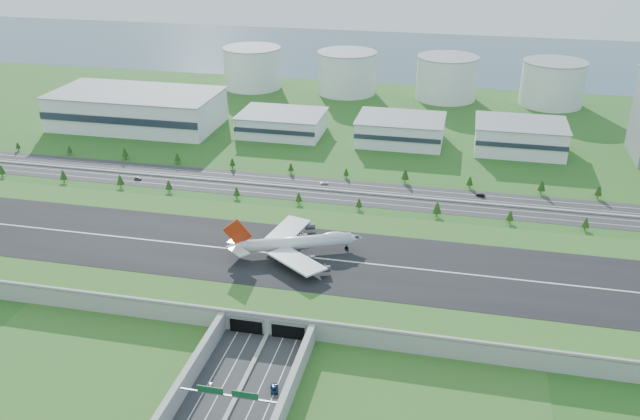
% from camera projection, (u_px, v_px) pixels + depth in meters
% --- Properties ---
extents(ground, '(1200.00, 1200.00, 0.00)m').
position_uv_depth(ground, '(299.00, 272.00, 308.75)').
color(ground, '#224C17').
rests_on(ground, ground).
extents(airfield_deck, '(520.00, 100.00, 9.20)m').
position_uv_depth(airfield_deck, '(298.00, 264.00, 306.94)').
color(airfield_deck, '#999994').
rests_on(airfield_deck, ground).
extents(underpass_road, '(38.80, 120.40, 8.00)m').
position_uv_depth(underpass_road, '(224.00, 414.00, 219.26)').
color(underpass_road, '#28282B').
rests_on(underpass_road, ground).
extents(sign_gantry_near, '(38.70, 0.70, 9.80)m').
position_uv_depth(sign_gantry_near, '(228.00, 396.00, 221.66)').
color(sign_gantry_near, gray).
rests_on(sign_gantry_near, ground).
extents(north_expressway, '(560.00, 36.00, 0.12)m').
position_uv_depth(north_expressway, '(339.00, 191.00, 392.85)').
color(north_expressway, '#28282B').
rests_on(north_expressway, ground).
extents(tree_row, '(497.39, 48.65, 8.38)m').
position_uv_depth(tree_row, '(363.00, 186.00, 388.41)').
color(tree_row, '#3D2819').
rests_on(tree_row, ground).
extents(hangar_west, '(120.00, 60.00, 25.00)m').
position_uv_depth(hangar_west, '(137.00, 109.00, 500.63)').
color(hangar_west, silver).
rests_on(hangar_west, ground).
extents(hangar_mid_a, '(58.00, 42.00, 15.00)m').
position_uv_depth(hangar_mid_a, '(282.00, 124.00, 485.60)').
color(hangar_mid_a, silver).
rests_on(hangar_mid_a, ground).
extents(hangar_mid_b, '(58.00, 42.00, 17.00)m').
position_uv_depth(hangar_mid_b, '(400.00, 130.00, 468.52)').
color(hangar_mid_b, silver).
rests_on(hangar_mid_b, ground).
extents(hangar_mid_c, '(58.00, 42.00, 19.00)m').
position_uv_depth(hangar_mid_c, '(520.00, 137.00, 452.41)').
color(hangar_mid_c, silver).
rests_on(hangar_mid_c, ground).
extents(fuel_tank_a, '(50.00, 50.00, 35.00)m').
position_uv_depth(fuel_tank_a, '(252.00, 68.00, 599.41)').
color(fuel_tank_a, silver).
rests_on(fuel_tank_a, ground).
extents(fuel_tank_b, '(50.00, 50.00, 35.00)m').
position_uv_depth(fuel_tank_b, '(347.00, 73.00, 582.75)').
color(fuel_tank_b, silver).
rests_on(fuel_tank_b, ground).
extents(fuel_tank_c, '(50.00, 50.00, 35.00)m').
position_uv_depth(fuel_tank_c, '(447.00, 78.00, 566.09)').
color(fuel_tank_c, silver).
rests_on(fuel_tank_c, ground).
extents(fuel_tank_d, '(50.00, 50.00, 35.00)m').
position_uv_depth(fuel_tank_d, '(552.00, 84.00, 549.43)').
color(fuel_tank_d, silver).
rests_on(fuel_tank_d, ground).
extents(bay_water, '(1200.00, 260.00, 0.06)m').
position_uv_depth(bay_water, '(407.00, 54.00, 733.79)').
color(bay_water, '#324C60').
rests_on(bay_water, ground).
extents(boeing_747, '(59.80, 55.41, 19.53)m').
position_uv_depth(boeing_747, '(295.00, 243.00, 305.73)').
color(boeing_747, silver).
rests_on(boeing_747, airfield_deck).
extents(car_0, '(2.52, 4.17, 1.33)m').
position_uv_depth(car_0, '(210.00, 386.00, 235.46)').
color(car_0, '#B3B2B7').
rests_on(car_0, ground).
extents(car_2, '(4.21, 6.12, 1.55)m').
position_uv_depth(car_2, '(274.00, 388.00, 234.43)').
color(car_2, '#0E2448').
rests_on(car_2, ground).
extents(car_4, '(4.60, 1.95, 1.55)m').
position_uv_depth(car_4, '(138.00, 179.00, 408.50)').
color(car_4, '#4C4D50').
rests_on(car_4, ground).
extents(car_5, '(5.29, 3.23, 1.65)m').
position_uv_depth(car_5, '(481.00, 195.00, 385.72)').
color(car_5, black).
rests_on(car_5, ground).
extents(car_7, '(4.78, 1.98, 1.38)m').
position_uv_depth(car_7, '(324.00, 183.00, 402.97)').
color(car_7, white).
rests_on(car_7, ground).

